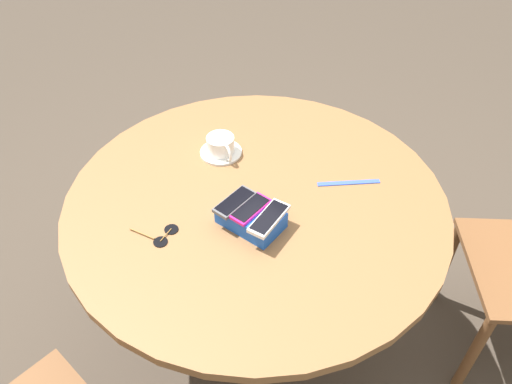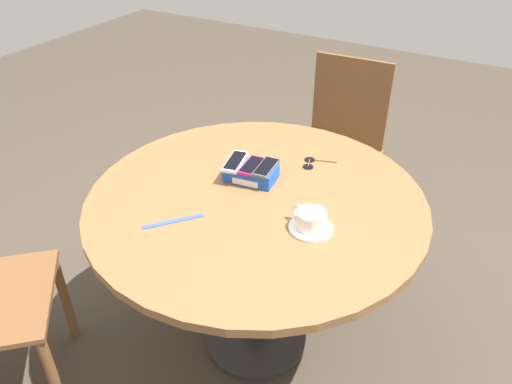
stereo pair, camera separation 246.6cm
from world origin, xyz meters
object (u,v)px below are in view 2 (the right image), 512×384
Objects in this scene: saucer at (311,228)px; chair_near_window at (338,149)px; phone_gray at (266,167)px; coffee_cup at (311,219)px; phone_box at (251,173)px; round_table at (256,218)px; phone_white at (235,162)px; sunglasses at (311,163)px; lanyard_strap at (174,221)px; phone_magenta at (252,165)px.

chair_near_window is at bearing 105.76° from saucer.
saucer is at bearing -33.88° from phone_gray.
coffee_cup is 0.14× the size of chair_near_window.
phone_box is 1.36× the size of saucer.
phone_gray reaches higher than round_table.
round_table is at bearing 163.95° from saucer.
saucer is (0.36, -0.15, -0.06)m from phone_white.
sunglasses is (0.14, 0.20, -0.02)m from phone_box.
phone_box is at bearing 75.63° from lanyard_strap.
phone_box is at bearing 146.18° from phone_magenta.
phone_white is at bearing -169.06° from phone_gray.
phone_magenta is (-0.07, 0.09, 0.15)m from round_table.
phone_gray is 1.12× the size of coffee_cup.
coffee_cup is 0.43m from lanyard_strap.
coffee_cup reaches higher than lanyard_strap.
saucer is at bearing -16.48° from coffee_cup.
saucer is 0.43m from lanyard_strap.
phone_box is 0.25m from sunglasses.
phone_gray is 0.30m from coffee_cup.
phone_magenta is 1.07× the size of coffee_cup.
phone_gray is at bearing -88.15° from chair_near_window.
phone_magenta is at bearing 127.65° from round_table.
phone_gray reaches higher than sunglasses.
phone_gray is 0.99× the size of saucer.
round_table is 0.19m from phone_magenta.
coffee_cup is at bearing -21.95° from phone_white.
round_table is 0.93m from chair_near_window.
sunglasses is (0.23, 0.54, 0.00)m from lanyard_strap.
sunglasses is at bearing 67.35° from lanyard_strap.
phone_white is 1.15× the size of phone_magenta.
chair_near_window reaches higher than phone_box.
coffee_cup is (0.30, -0.15, -0.02)m from phone_magenta.
sunglasses is at bearing 114.48° from saucer.
phone_white reaches higher than saucer.
phone_box is at bearing -168.42° from phone_gray.
round_table is 0.27m from coffee_cup.
saucer is (0.31, -0.16, -0.02)m from phone_box.
saucer is 0.71× the size of lanyard_strap.
lanyard_strap is 0.22× the size of chair_near_window.
lanyard_strap is at bearing -112.65° from sunglasses.
phone_gray reaches higher than lanyard_strap.
sunglasses is (-0.17, 0.36, -0.00)m from saucer.
phone_gray is at bearing 99.64° from round_table.
phone_magenta is 0.67× the size of lanyard_strap.
lanyard_strap is 1.64× the size of sunglasses.
phone_box reaches higher than lanyard_strap.
phone_magenta is at bearing -165.11° from phone_gray.
lanyard_strap is at bearing -155.15° from saucer.
chair_near_window is at bearing 100.26° from sunglasses.
phone_magenta is (0.00, -0.00, 0.03)m from phone_box.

